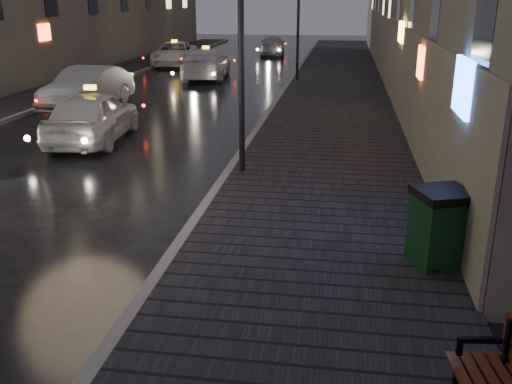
% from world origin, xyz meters
% --- Properties ---
extents(ground, '(120.00, 120.00, 0.00)m').
position_xyz_m(ground, '(0.00, 0.00, 0.00)').
color(ground, black).
rests_on(ground, ground).
extents(sidewalk, '(4.60, 58.00, 0.15)m').
position_xyz_m(sidewalk, '(3.90, 21.00, 0.07)').
color(sidewalk, black).
rests_on(sidewalk, ground).
extents(curb, '(0.20, 58.00, 0.15)m').
position_xyz_m(curb, '(1.50, 21.00, 0.07)').
color(curb, slate).
rests_on(curb, ground).
extents(sidewalk_far, '(2.40, 58.00, 0.15)m').
position_xyz_m(sidewalk_far, '(-8.70, 21.00, 0.07)').
color(sidewalk_far, black).
rests_on(sidewalk_far, ground).
extents(curb_far, '(0.20, 58.00, 0.15)m').
position_xyz_m(curb_far, '(-7.40, 21.00, 0.07)').
color(curb_far, slate).
rests_on(curb_far, ground).
extents(lamp_near, '(0.36, 0.36, 5.28)m').
position_xyz_m(lamp_near, '(1.85, 6.00, 3.49)').
color(lamp_near, black).
rests_on(lamp_near, sidewalk).
extents(lamp_far, '(0.36, 0.36, 5.28)m').
position_xyz_m(lamp_far, '(1.85, 22.00, 3.49)').
color(lamp_far, black).
rests_on(lamp_far, sidewalk).
extents(trash_bin, '(1.04, 1.04, 1.23)m').
position_xyz_m(trash_bin, '(5.80, 1.46, 0.77)').
color(trash_bin, black).
rests_on(trash_bin, sidewalk).
extents(taxi_near, '(2.26, 4.74, 1.56)m').
position_xyz_m(taxi_near, '(-3.20, 8.84, 0.78)').
color(taxi_near, silver).
rests_on(taxi_near, ground).
extents(car_left_mid, '(2.12, 4.95, 1.59)m').
position_xyz_m(car_left_mid, '(-5.67, 13.94, 0.79)').
color(car_left_mid, gray).
rests_on(car_left_mid, ground).
extents(taxi_mid, '(2.74, 5.61, 1.57)m').
position_xyz_m(taxi_mid, '(-3.06, 22.91, 0.79)').
color(taxi_mid, silver).
rests_on(taxi_mid, ground).
extents(taxi_far, '(2.98, 5.46, 1.45)m').
position_xyz_m(taxi_far, '(-6.48, 28.71, 0.73)').
color(taxi_far, white).
rests_on(taxi_far, ground).
extents(car_far, '(2.19, 4.56, 1.50)m').
position_xyz_m(car_far, '(-1.13, 35.88, 0.75)').
color(car_far, '#AAAAB2').
rests_on(car_far, ground).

